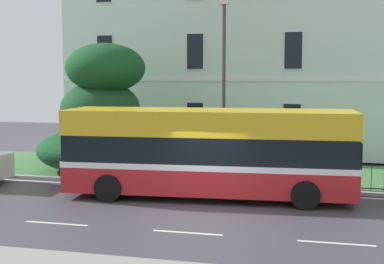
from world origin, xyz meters
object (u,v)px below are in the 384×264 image
(evergreen_tree, at_px, (101,119))
(litter_bin, at_px, (129,164))
(georgian_townhouse, at_px, (255,28))
(single_decker_bus, at_px, (209,152))
(street_lamp_post, at_px, (224,77))

(evergreen_tree, xyz_separation_m, litter_bin, (1.84, -1.43, -1.73))
(georgian_townhouse, xyz_separation_m, litter_bin, (-4.01, -11.07, -6.52))
(single_decker_bus, bearing_deg, litter_bin, 144.34)
(street_lamp_post, bearing_deg, single_decker_bus, -92.84)
(street_lamp_post, bearing_deg, georgian_townhouse, 90.14)
(single_decker_bus, relative_size, street_lamp_post, 1.41)
(georgian_townhouse, height_order, single_decker_bus, georgian_townhouse)
(georgian_townhouse, distance_m, single_decker_bus, 14.57)
(single_decker_bus, distance_m, litter_bin, 4.72)
(georgian_townhouse, bearing_deg, evergreen_tree, -121.26)
(georgian_townhouse, relative_size, evergreen_tree, 3.50)
(single_decker_bus, height_order, litter_bin, single_decker_bus)
(evergreen_tree, height_order, single_decker_bus, evergreen_tree)
(georgian_townhouse, distance_m, litter_bin, 13.46)
(georgian_townhouse, xyz_separation_m, single_decker_bus, (-0.09, -13.49, -5.52))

